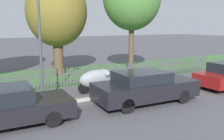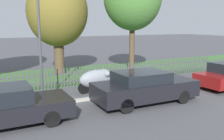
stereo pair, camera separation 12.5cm
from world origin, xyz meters
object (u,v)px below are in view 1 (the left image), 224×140
object	(u,v)px
tree_behind_motorcycle	(57,12)
street_lamp	(40,19)
covered_motorcycle	(98,78)
parked_car_navy_estate	(145,87)
parked_car_black_saloon	(5,107)

from	to	relation	value
tree_behind_motorcycle	street_lamp	distance (m)	6.60
covered_motorcycle	street_lamp	bearing A→B (deg)	-165.98
parked_car_navy_estate	tree_behind_motorcycle	distance (m)	8.74
covered_motorcycle	tree_behind_motorcycle	world-z (taller)	tree_behind_motorcycle
covered_motorcycle	parked_car_navy_estate	bearing A→B (deg)	-68.58
parked_car_black_saloon	tree_behind_motorcycle	world-z (taller)	tree_behind_motorcycle
covered_motorcycle	street_lamp	distance (m)	4.14
parked_car_black_saloon	street_lamp	bearing A→B (deg)	46.58
street_lamp	tree_behind_motorcycle	bearing A→B (deg)	68.20
parked_car_navy_estate	street_lamp	bearing A→B (deg)	157.03
street_lamp	parked_car_navy_estate	bearing A→B (deg)	-24.39
parked_car_navy_estate	covered_motorcycle	size ratio (longest dim) A/B	2.30
tree_behind_motorcycle	street_lamp	xyz separation A→B (m)	(-2.44, -6.10, -0.60)
covered_motorcycle	street_lamp	size ratio (longest dim) A/B	0.35
parked_car_black_saloon	covered_motorcycle	bearing A→B (deg)	29.30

